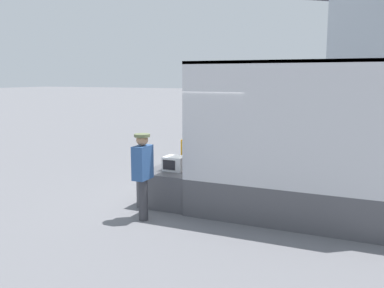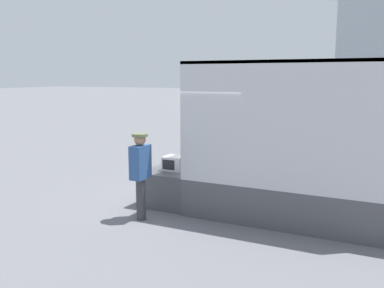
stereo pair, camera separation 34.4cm
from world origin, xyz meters
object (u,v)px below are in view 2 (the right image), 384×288
at_px(microwave, 175,163).
at_px(worker_person, 140,167).
at_px(box_truck, 368,173).
at_px(portable_generator, 198,153).

height_order(microwave, worker_person, worker_person).
distance_m(box_truck, microwave, 3.92).
distance_m(box_truck, worker_person, 4.34).
bearing_deg(portable_generator, box_truck, -9.01).
distance_m(box_truck, portable_generator, 3.93).
bearing_deg(portable_generator, worker_person, -91.86).
distance_m(microwave, portable_generator, 1.16).
bearing_deg(box_truck, portable_generator, 170.99).
bearing_deg(microwave, box_truck, 8.03).
bearing_deg(worker_person, microwave, 86.31).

